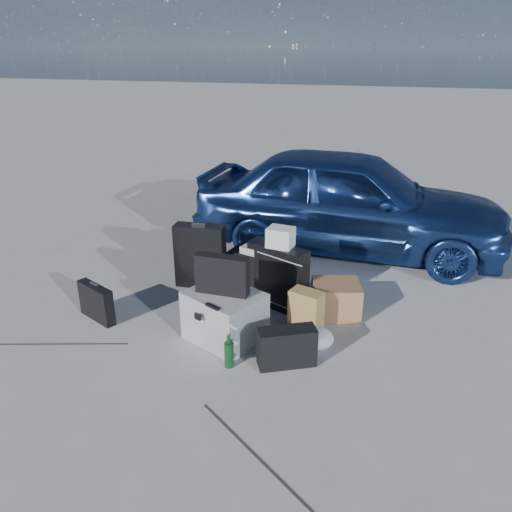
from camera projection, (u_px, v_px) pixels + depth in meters
The scene contains 16 objects.
ground at pixel (213, 343), 4.13m from camera, with size 60.00×60.00×0.00m, color #A1A19D.
car at pixel (349, 200), 5.83m from camera, with size 1.43×3.56×1.21m, color #26468E.
pelican_case at pixel (225, 316), 4.12m from camera, with size 0.58×0.47×0.42m, color #9B9FA0.
laptop_bag at pixel (222, 275), 3.99m from camera, with size 0.43×0.11×0.33m, color black.
briefcase at pixel (96, 302), 4.44m from camera, with size 0.43×0.09×0.33m, color black.
suitcase_left at pixel (200, 256), 5.01m from camera, with size 0.50×0.18×0.65m, color black.
suitcase_right at pixel (281, 278), 4.59m from camera, with size 0.51×0.18×0.61m, color black.
white_carton at pixel (281, 237), 4.45m from camera, with size 0.22×0.18×0.18m, color beige.
duffel_bag at pixel (266, 270), 5.05m from camera, with size 0.73×0.31×0.36m, color black.
flat_box_white at pixel (264, 250), 4.97m from camera, with size 0.39×0.29×0.07m, color beige.
flat_box_black at pixel (265, 244), 4.92m from camera, with size 0.29×0.21×0.06m, color black.
kraft_bag at pixel (306, 311), 4.27m from camera, with size 0.27×0.16×0.36m, color #AB8D4A.
cardboard_box at pixel (336, 299), 4.51m from camera, with size 0.42×0.37×0.31m, color brown.
plastic_bag at pixel (314, 337), 4.05m from camera, with size 0.32×0.27×0.18m, color silver.
messenger_bag at pixel (287, 347), 3.80m from camera, with size 0.44×0.17×0.31m, color black.
green_bottle at pixel (229, 350), 3.78m from camera, with size 0.07×0.07×0.28m, color black.
Camera 1 is at (1.41, -3.26, 2.27)m, focal length 35.00 mm.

